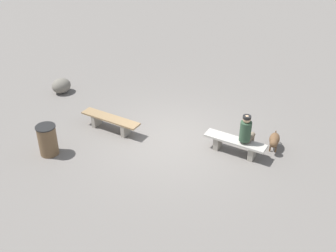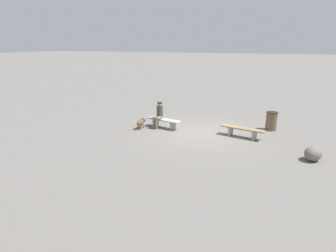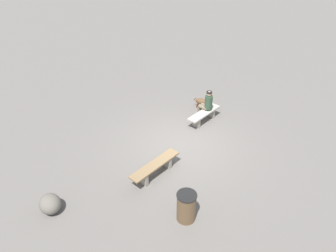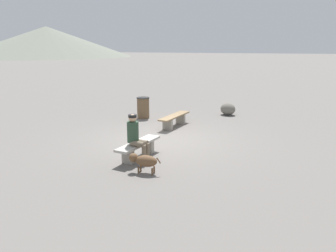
% 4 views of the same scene
% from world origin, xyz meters
% --- Properties ---
extents(ground, '(210.00, 210.00, 0.06)m').
position_xyz_m(ground, '(0.00, 0.00, -0.03)').
color(ground, slate).
extents(bench_left, '(1.93, 0.76, 0.43)m').
position_xyz_m(bench_left, '(-1.87, -0.06, 0.30)').
color(bench_left, gray).
rests_on(bench_left, ground).
extents(bench_right, '(1.75, 0.73, 0.44)m').
position_xyz_m(bench_right, '(1.83, -0.07, 0.31)').
color(bench_right, gray).
rests_on(bench_right, ground).
extents(seated_person, '(0.40, 0.60, 1.26)m').
position_xyz_m(seated_person, '(2.10, -0.03, 0.72)').
color(seated_person, '#2D4733').
rests_on(seated_person, ground).
extents(dog, '(0.29, 0.80, 0.47)m').
position_xyz_m(dog, '(2.82, 0.45, 0.31)').
color(dog, brown).
rests_on(dog, ground).
extents(trash_bin, '(0.54, 0.54, 0.87)m').
position_xyz_m(trash_bin, '(-2.95, -1.69, 0.44)').
color(trash_bin, brown).
rests_on(trash_bin, ground).
extents(boulder, '(0.80, 0.85, 0.52)m').
position_xyz_m(boulder, '(-4.55, 1.64, 0.26)').
color(boulder, '#6B665B').
rests_on(boulder, ground).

